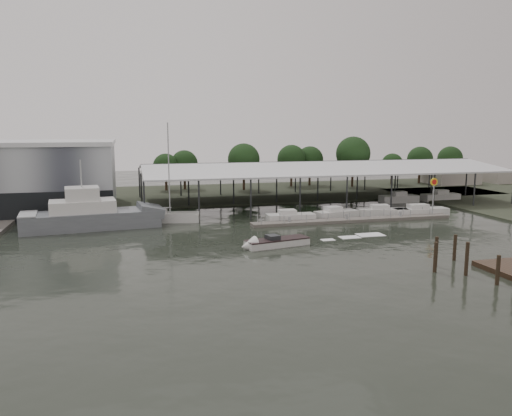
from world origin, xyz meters
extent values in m
plane|color=black|center=(0.00, 0.00, 0.00)|extent=(200.00, 200.00, 0.00)
cube|color=#333729|center=(0.00, 42.00, 0.10)|extent=(140.00, 30.00, 0.30)
cube|color=#A0A6AA|center=(-28.00, 30.00, 5.00)|extent=(24.00, 20.00, 10.00)
cube|color=black|center=(-28.00, 19.95, 2.00)|extent=(24.00, 0.30, 4.00)
cube|color=silver|center=(-28.00, 30.00, 10.20)|extent=(24.50, 20.50, 0.60)
cube|color=#2A2D2F|center=(17.00, 28.00, 6.76)|extent=(58.00, 0.40, 0.30)
cylinder|color=#2A2D2F|center=(-12.00, 16.50, 2.75)|extent=(0.24, 0.24, 5.50)
cylinder|color=#2A2D2F|center=(-12.00, 39.50, 2.75)|extent=(0.24, 0.24, 5.50)
cylinder|color=#2A2D2F|center=(46.00, 39.50, 2.75)|extent=(0.24, 0.24, 5.50)
cube|color=#656159|center=(15.00, 10.00, 0.20)|extent=(28.00, 2.00, 0.40)
cylinder|color=#979A9C|center=(2.00, 9.10, 0.80)|extent=(0.10, 0.10, 1.20)
cylinder|color=#979A9C|center=(28.00, 10.90, 0.80)|extent=(0.10, 0.10, 1.20)
cube|color=#979A9C|center=(14.00, 10.00, 0.70)|extent=(0.30, 0.30, 0.70)
cylinder|color=#979A9C|center=(27.00, 10.00, 2.50)|extent=(0.16, 0.16, 5.00)
cylinder|color=yellow|center=(27.00, 10.00, 5.00)|extent=(1.10, 0.12, 1.10)
cylinder|color=red|center=(27.00, 9.93, 5.00)|extent=(0.70, 0.05, 0.70)
cube|color=gray|center=(55.00, 45.00, 2.00)|extent=(10.00, 8.00, 4.00)
cube|color=gray|center=(68.00, 44.00, 1.50)|extent=(8.00, 6.00, 3.00)
cube|color=slate|center=(-18.53, 14.12, 0.90)|extent=(16.91, 6.98, 2.40)
cube|color=slate|center=(-11.34, 14.92, 1.90)|extent=(3.68, 5.30, 1.79)
cube|color=silver|center=(-19.51, 14.01, 2.69)|extent=(8.15, 5.14, 1.80)
cube|color=silver|center=(-19.51, 14.01, 4.39)|extent=(4.33, 4.10, 1.61)
cylinder|color=#979A9C|center=(-19.51, 14.01, 6.79)|extent=(0.18, 0.18, 3.50)
cube|color=#979A9C|center=(-25.72, 13.32, 2.21)|extent=(2.51, 5.17, 0.15)
cube|color=silver|center=(-9.13, 16.19, 0.50)|extent=(8.91, 4.19, 1.40)
cube|color=silver|center=(-10.48, 16.45, 1.40)|extent=(3.03, 2.28, 0.80)
cylinder|color=#979A9C|center=(-8.71, 16.11, 7.02)|extent=(0.16, 0.16, 12.11)
cylinder|color=#979A9C|center=(-10.22, 16.40, 1.90)|extent=(3.46, 0.78, 0.12)
cube|color=silver|center=(1.04, -0.90, 0.35)|extent=(7.21, 3.41, 0.90)
cone|color=silver|center=(-2.29, -1.61, 0.35)|extent=(1.98, 2.29, 2.00)
cube|color=black|center=(1.04, -0.90, 0.75)|extent=(7.23, 3.47, 0.12)
cube|color=#2A2D2F|center=(0.50, -1.01, 1.00)|extent=(1.47, 1.62, 0.50)
cube|color=silver|center=(7.37, 0.46, 0.02)|extent=(2.30, 1.50, 0.04)
cube|color=silver|center=(10.31, 1.09, 0.02)|extent=(3.10, 2.00, 0.04)
cube|color=silver|center=(13.24, 1.72, 0.02)|extent=(3.90, 2.50, 0.04)
cube|color=silver|center=(6.86, 12.00, 0.50)|extent=(6.48, 2.43, 1.10)
cube|color=silver|center=(6.36, 12.00, 1.30)|extent=(2.30, 1.69, 0.70)
cube|color=silver|center=(13.82, 12.88, 0.50)|extent=(6.49, 3.38, 1.10)
cube|color=silver|center=(13.32, 12.88, 1.30)|extent=(2.44, 2.00, 0.70)
cube|color=silver|center=(20.92, 12.93, 0.50)|extent=(7.39, 3.66, 1.10)
cube|color=silver|center=(20.42, 12.93, 1.30)|extent=(2.77, 2.10, 0.70)
cube|color=silver|center=(26.37, 11.85, 0.50)|extent=(7.99, 2.49, 1.10)
cube|color=silver|center=(25.87, 11.85, 1.30)|extent=(2.83, 1.71, 0.70)
cylinder|color=#302518|center=(13.42, -15.11, 1.15)|extent=(0.32, 0.32, 3.50)
cylinder|color=#302518|center=(11.47, -13.54, 1.03)|extent=(0.32, 0.32, 3.26)
cylinder|color=#302518|center=(12.59, -12.00, 1.07)|extent=(0.32, 0.32, 3.33)
cylinder|color=#302518|center=(15.54, -10.62, 0.94)|extent=(0.32, 0.32, 3.08)
cylinder|color=#302518|center=(14.16, -17.93, 0.91)|extent=(0.32, 0.32, 3.02)
cylinder|color=#312216|center=(-6.66, 48.41, 1.78)|extent=(0.50, 0.50, 3.56)
sphere|color=#1C3817|center=(-6.66, 48.41, 4.98)|extent=(4.98, 4.98, 4.98)
cylinder|color=#312216|center=(-2.92, 49.44, 1.91)|extent=(0.50, 0.50, 3.82)
sphere|color=#1C3817|center=(-2.92, 49.44, 5.35)|extent=(5.35, 5.35, 5.35)
cylinder|color=#312216|center=(8.28, 45.42, 2.24)|extent=(0.50, 0.50, 4.48)
sphere|color=#1C3817|center=(8.28, 45.42, 6.27)|extent=(6.27, 6.27, 6.27)
cylinder|color=#312216|center=(19.29, 48.76, 2.13)|extent=(0.50, 0.50, 4.25)
sphere|color=#1C3817|center=(19.29, 48.76, 5.95)|extent=(5.95, 5.95, 5.95)
cylinder|color=#312216|center=(23.75, 49.76, 2.04)|extent=(0.50, 0.50, 4.07)
sphere|color=#1C3817|center=(23.75, 49.76, 5.70)|extent=(5.70, 5.70, 5.70)
cylinder|color=#312216|center=(31.53, 45.23, 2.53)|extent=(0.50, 0.50, 5.07)
sphere|color=#1C3817|center=(31.53, 45.23, 7.10)|extent=(7.10, 7.10, 7.10)
cylinder|color=#312216|center=(41.68, 46.97, 1.66)|extent=(0.50, 0.50, 3.31)
sphere|color=#1C3817|center=(41.68, 46.97, 4.63)|extent=(4.63, 4.63, 4.63)
cylinder|color=#312216|center=(48.76, 47.53, 1.98)|extent=(0.50, 0.50, 3.97)
sphere|color=#1C3817|center=(48.76, 47.53, 5.55)|extent=(5.55, 5.55, 5.55)
cylinder|color=#312216|center=(56.71, 47.98, 1.98)|extent=(0.50, 0.50, 3.95)
sphere|color=#1C3817|center=(56.71, 47.98, 5.53)|extent=(5.53, 5.53, 5.53)
camera|label=1|loc=(-14.08, -50.14, 12.37)|focal=35.00mm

